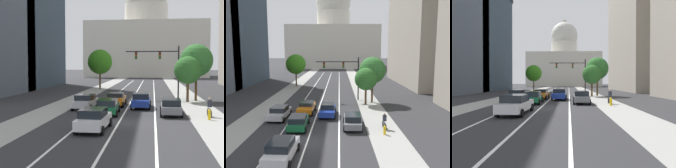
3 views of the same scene
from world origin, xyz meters
TOP-DOWN VIEW (x-y plane):
  - ground_plane at (0.00, 40.00)m, footprint 400.00×400.00m
  - sidewalk_left at (-7.56, 35.00)m, footprint 3.52×130.00m
  - sidewalk_right at (7.56, 35.00)m, footprint 3.52×130.00m
  - lane_stripe_left at (-2.90, 25.00)m, footprint 0.16×90.00m
  - lane_stripe_center at (0.00, 25.00)m, footprint 0.16×90.00m
  - lane_stripe_right at (2.90, 25.00)m, footprint 0.16×90.00m
  - office_tower_far_left at (-27.42, 38.44)m, footprint 19.56×24.56m
  - capitol_building at (0.00, 101.60)m, footprint 43.05×29.56m
  - car_blue at (1.45, 9.13)m, footprint 2.11×4.72m
  - car_silver at (-4.35, 7.78)m, footprint 2.25×4.87m
  - car_green at (-1.45, 4.04)m, footprint 2.14×4.75m
  - car_gray at (4.35, 4.46)m, footprint 2.06×4.62m
  - car_orange at (-1.45, 10.56)m, footprint 2.16×4.65m
  - car_white at (-1.45, -3.30)m, footprint 2.17×4.77m
  - traffic_signal_mast at (3.92, 19.11)m, footprint 7.26×0.39m
  - fire_hydrant at (7.41, 2.19)m, footprint 0.26×0.35m
  - cyclist at (7.71, 3.95)m, footprint 0.38×1.70m
  - street_tree_mid_right at (6.98, 15.58)m, footprint 3.45×3.45m
  - street_tree_mid_left at (-7.14, 34.79)m, footprint 4.59×4.59m
  - street_tree_far_right at (8.18, 17.19)m, footprint 4.20×4.20m

SIDE VIEW (x-z plane):
  - ground_plane at x=0.00m, z-range 0.00..0.00m
  - sidewalk_left at x=-7.56m, z-range 0.00..0.01m
  - sidewalk_right at x=7.56m, z-range 0.00..0.01m
  - lane_stripe_left at x=-2.90m, z-range 0.01..0.02m
  - lane_stripe_center at x=0.00m, z-range 0.01..0.02m
  - lane_stripe_right at x=2.90m, z-range 0.01..0.02m
  - fire_hydrant at x=7.41m, z-range 0.01..0.92m
  - car_orange at x=-1.45m, z-range 0.04..1.50m
  - car_green at x=-1.45m, z-range 0.04..1.51m
  - car_silver at x=-4.35m, z-range 0.03..1.54m
  - car_gray at x=4.35m, z-range 0.04..1.56m
  - car_blue at x=1.45m, z-range 0.01..1.60m
  - car_white at x=-1.45m, z-range 0.03..1.61m
  - cyclist at x=7.71m, z-range -0.01..1.71m
  - street_tree_mid_right at x=6.98m, z-range 1.10..6.77m
  - traffic_signal_mast at x=3.92m, z-range 1.39..8.54m
  - street_tree_mid_left at x=-7.14m, z-range 1.39..8.80m
  - street_tree_far_right at x=8.18m, z-range 1.51..8.77m
  - capitol_building at x=0.00m, z-range -6.73..34.95m
  - office_tower_far_left at x=-27.42m, z-range 0.04..32.77m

